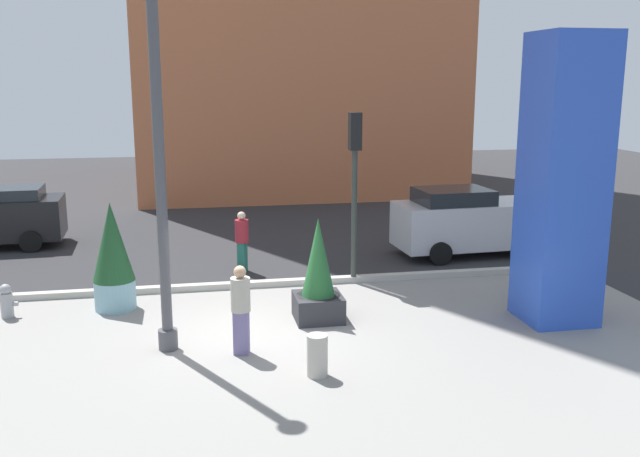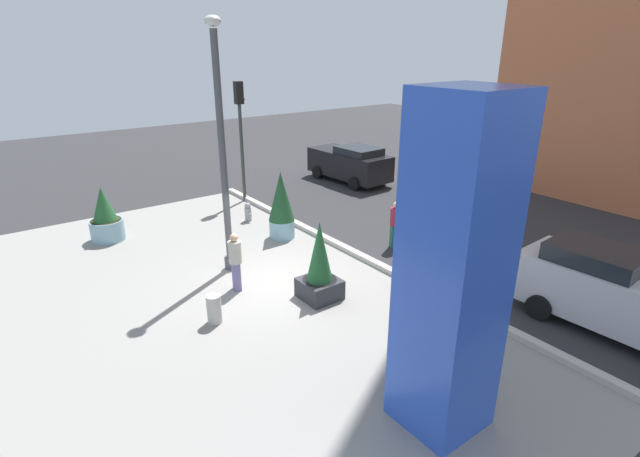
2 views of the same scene
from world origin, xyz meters
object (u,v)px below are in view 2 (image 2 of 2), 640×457
object	(u,v)px
fire_hydrant	(248,212)
traffic_light_corner	(430,192)
pedestrian_on_sidewalk	(235,259)
car_far_lane	(617,293)
pedestrian_by_curb	(395,222)
potted_plant_near_left	(281,205)
art_pillar_blue	(453,274)
potted_plant_mid_plaza	(320,267)
lamp_post	(223,157)
potted_plant_curbside	(105,218)
traffic_light_far_side	(241,123)
concrete_bollard	(214,309)
car_curb_west	(350,163)

from	to	relation	value
fire_hydrant	traffic_light_corner	xyz separation A→B (m)	(7.89, 1.20, 2.50)
pedestrian_on_sidewalk	car_far_lane	bearing A→B (deg)	41.59
traffic_light_corner	pedestrian_by_curb	size ratio (longest dim) A/B	2.61
potted_plant_near_left	car_far_lane	size ratio (longest dim) A/B	0.52
art_pillar_blue	car_far_lane	bearing A→B (deg)	84.99
art_pillar_blue	potted_plant_mid_plaza	bearing A→B (deg)	169.43
lamp_post	potted_plant_curbside	distance (m)	5.89
traffic_light_far_side	art_pillar_blue	bearing A→B (deg)	-13.94
traffic_light_corner	potted_plant_curbside	bearing A→B (deg)	-146.33
potted_plant_near_left	fire_hydrant	distance (m)	2.38
potted_plant_mid_plaza	concrete_bollard	size ratio (longest dim) A/B	2.94
potted_plant_mid_plaza	fire_hydrant	xyz separation A→B (m)	(-6.51, 1.37, -0.56)
car_far_lane	traffic_light_corner	bearing A→B (deg)	-151.45
concrete_bollard	lamp_post	bearing A→B (deg)	146.01
lamp_post	traffic_light_far_side	size ratio (longest dim) A/B	1.42
fire_hydrant	traffic_light_far_side	distance (m)	4.02
concrete_bollard	car_curb_west	size ratio (longest dim) A/B	0.17
concrete_bollard	traffic_light_far_side	xyz separation A→B (m)	(-8.38, 5.34, 2.99)
potted_plant_near_left	fire_hydrant	bearing A→B (deg)	-176.15
fire_hydrant	concrete_bollard	xyz separation A→B (m)	(5.96, -4.19, 0.01)
car_curb_west	traffic_light_corner	bearing A→B (deg)	-29.71
potted_plant_mid_plaza	concrete_bollard	world-z (taller)	potted_plant_mid_plaza
concrete_bollard	pedestrian_on_sidewalk	bearing A→B (deg)	134.08
art_pillar_blue	potted_plant_curbside	xyz separation A→B (m)	(-12.66, -2.61, -2.15)
traffic_light_corner	car_far_lane	xyz separation A→B (m)	(4.02, 2.19, -1.89)
car_curb_west	pedestrian_on_sidewalk	world-z (taller)	car_curb_west
potted_plant_near_left	pedestrian_by_curb	distance (m)	3.98
lamp_post	traffic_light_corner	size ratio (longest dim) A/B	1.69
car_curb_west	traffic_light_far_side	bearing A→B (deg)	-93.25
concrete_bollard	car_far_lane	distance (m)	9.65
potted_plant_curbside	potted_plant_mid_plaza	size ratio (longest dim) A/B	0.88
fire_hydrant	pedestrian_by_curb	xyz separation A→B (m)	(5.23, 2.73, 0.53)
art_pillar_blue	concrete_bollard	size ratio (longest dim) A/B	7.91
potted_plant_mid_plaza	pedestrian_on_sidewalk	size ratio (longest dim) A/B	1.30
car_far_lane	fire_hydrant	bearing A→B (deg)	-164.14
potted_plant_mid_plaza	car_curb_west	size ratio (longest dim) A/B	0.49
art_pillar_blue	car_far_lane	xyz separation A→B (m)	(0.50, 5.67, -1.99)
concrete_bollard	pedestrian_by_curb	world-z (taller)	pedestrian_by_curb
traffic_light_far_side	car_curb_west	size ratio (longest dim) A/B	1.11
car_curb_west	pedestrian_by_curb	xyz separation A→B (m)	(7.32, -4.15, -0.04)
potted_plant_near_left	traffic_light_corner	bearing A→B (deg)	10.45
fire_hydrant	car_far_lane	bearing A→B (deg)	15.86
fire_hydrant	traffic_light_far_side	world-z (taller)	traffic_light_far_side
traffic_light_far_side	potted_plant_mid_plaza	bearing A→B (deg)	-15.75
art_pillar_blue	traffic_light_far_side	bearing A→B (deg)	166.06
potted_plant_mid_plaza	car_far_lane	xyz separation A→B (m)	(5.40, 4.75, 0.05)
potted_plant_curbside	traffic_light_corner	size ratio (longest dim) A/B	0.46
traffic_light_far_side	pedestrian_by_curb	world-z (taller)	traffic_light_far_side
potted_plant_mid_plaza	fire_hydrant	size ratio (longest dim) A/B	2.94
lamp_post	traffic_light_far_side	distance (m)	6.87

